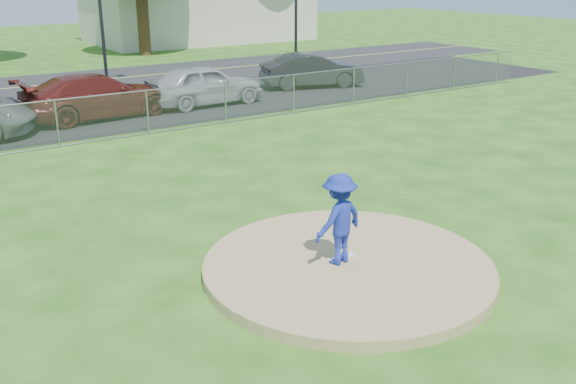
% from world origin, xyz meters
% --- Properties ---
extents(ground, '(120.00, 120.00, 0.00)m').
position_xyz_m(ground, '(0.00, 10.00, 0.00)').
color(ground, '#255512').
rests_on(ground, ground).
extents(pitchers_mound, '(5.40, 5.40, 0.20)m').
position_xyz_m(pitchers_mound, '(0.00, 0.00, 0.10)').
color(pitchers_mound, '#A38A59').
rests_on(pitchers_mound, ground).
extents(pitching_rubber, '(0.60, 0.15, 0.04)m').
position_xyz_m(pitching_rubber, '(0.00, 0.20, 0.22)').
color(pitching_rubber, white).
rests_on(pitching_rubber, pitchers_mound).
extents(chain_link_fence, '(40.00, 0.06, 1.50)m').
position_xyz_m(chain_link_fence, '(0.00, 12.00, 0.75)').
color(chain_link_fence, gray).
rests_on(chain_link_fence, ground).
extents(parking_lot, '(50.00, 8.00, 0.01)m').
position_xyz_m(parking_lot, '(0.00, 16.50, 0.01)').
color(parking_lot, black).
rests_on(parking_lot, ground).
extents(street, '(60.00, 7.00, 0.01)m').
position_xyz_m(street, '(0.00, 24.00, 0.00)').
color(street, '#242427').
rests_on(street, ground).
extents(commercial_building, '(16.40, 9.40, 4.30)m').
position_xyz_m(commercial_building, '(16.00, 38.00, 2.16)').
color(commercial_building, beige).
rests_on(commercial_building, ground).
extents(traffic_signal_right, '(1.28, 0.20, 5.60)m').
position_xyz_m(traffic_signal_right, '(14.24, 22.00, 3.36)').
color(traffic_signal_right, black).
rests_on(traffic_signal_right, ground).
extents(pitcher, '(1.20, 0.83, 1.71)m').
position_xyz_m(pitcher, '(-0.15, 0.11, 1.06)').
color(pitcher, '#1C2D9B').
rests_on(pitcher, pitchers_mound).
extents(parked_car_darkred, '(5.89, 2.81, 1.66)m').
position_xyz_m(parked_car_darkred, '(0.42, 15.43, 0.84)').
color(parked_car_darkred, '#5A1A16').
rests_on(parked_car_darkred, parking_lot).
extents(parked_car_pearl, '(4.93, 2.09, 1.66)m').
position_xyz_m(parked_car_pearl, '(4.85, 15.35, 0.84)').
color(parked_car_pearl, '#B3B5B8').
rests_on(parked_car_pearl, parking_lot).
extents(parked_car_charcoal, '(5.05, 3.01, 1.57)m').
position_xyz_m(parked_car_charcoal, '(10.99, 16.29, 0.80)').
color(parked_car_charcoal, '#242527').
rests_on(parked_car_charcoal, parking_lot).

